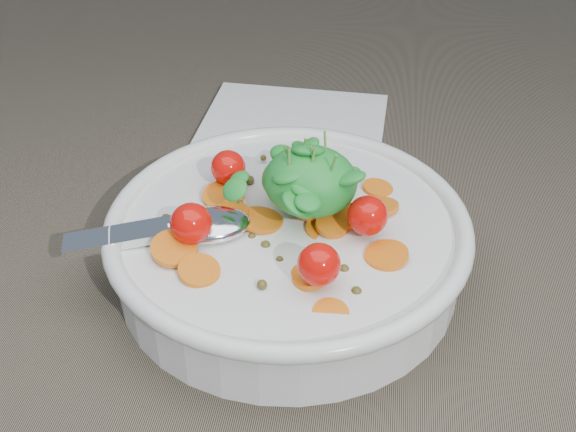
# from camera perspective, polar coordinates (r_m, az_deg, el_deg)

# --- Properties ---
(ground) EXTENTS (6.00, 6.00, 0.00)m
(ground) POSITION_cam_1_polar(r_m,az_deg,el_deg) (0.51, -2.85, -3.62)
(ground) COLOR brown
(ground) RESTS_ON ground
(bowl) EXTENTS (0.26, 0.24, 0.10)m
(bowl) POSITION_cam_1_polar(r_m,az_deg,el_deg) (0.48, 0.01, -2.00)
(bowl) COLOR silver
(bowl) RESTS_ON ground
(napkin) EXTENTS (0.17, 0.15, 0.01)m
(napkin) POSITION_cam_1_polar(r_m,az_deg,el_deg) (0.66, 0.35, 7.03)
(napkin) COLOR white
(napkin) RESTS_ON ground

